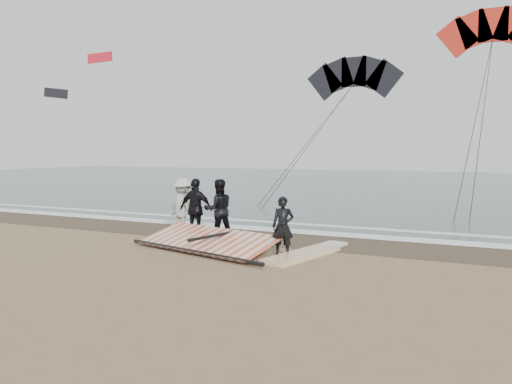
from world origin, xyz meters
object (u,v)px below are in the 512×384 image
(man_main, at_px, (283,226))
(sail_rig, at_px, (207,242))
(board_white, at_px, (302,255))
(board_cream, at_px, (321,248))

(man_main, relative_size, sail_rig, 0.33)
(man_main, height_order, sail_rig, man_main)
(man_main, relative_size, board_white, 0.59)
(board_cream, bearing_deg, sail_rig, -146.12)
(board_cream, xyz_separation_m, sail_rig, (-2.98, -1.26, 0.15))
(board_cream, bearing_deg, board_white, -89.00)
(board_white, relative_size, board_cream, 1.24)
(board_white, height_order, board_cream, board_white)
(man_main, distance_m, board_cream, 1.58)
(man_main, xyz_separation_m, board_cream, (0.69, 1.20, -0.75))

